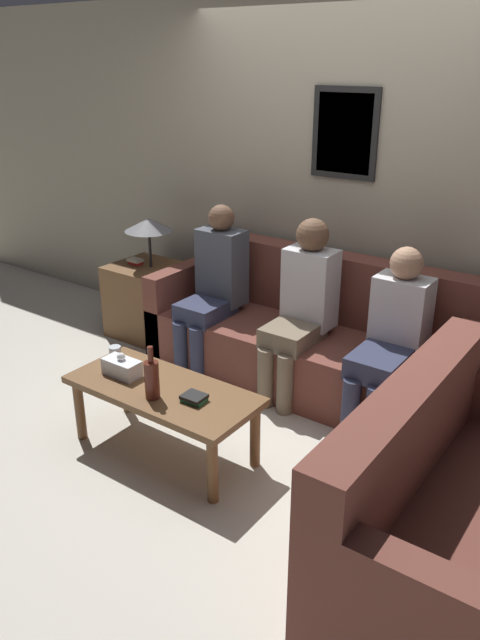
% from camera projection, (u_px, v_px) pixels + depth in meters
% --- Properties ---
extents(ground_plane, '(16.00, 16.00, 0.00)m').
position_uv_depth(ground_plane, '(268.00, 407.00, 4.19)').
color(ground_plane, beige).
extents(wall_back, '(9.00, 0.08, 2.60)m').
position_uv_depth(wall_back, '(344.00, 192.00, 4.37)').
color(wall_back, '#9E937F').
rests_on(wall_back, ground_plane).
extents(couch_main, '(2.30, 0.81, 0.91)m').
position_uv_depth(couch_main, '(307.00, 340.00, 4.44)').
color(couch_main, brown).
rests_on(couch_main, ground_plane).
extents(couch_side, '(0.81, 1.64, 0.91)m').
position_uv_depth(couch_side, '(453.00, 516.00, 2.74)').
color(couch_side, brown).
rests_on(couch_side, ground_plane).
extents(coffee_table, '(1.15, 0.51, 0.43)m').
position_uv_depth(coffee_table, '(163.00, 396.00, 3.59)').
color(coffee_table, brown).
rests_on(coffee_table, ground_plane).
extents(side_table_with_lamp, '(0.54, 0.54, 1.00)m').
position_uv_depth(side_table_with_lamp, '(147.00, 294.00, 5.19)').
color(side_table_with_lamp, brown).
rests_on(side_table_with_lamp, ground_plane).
extents(wine_bottle, '(0.08, 0.08, 0.31)m').
position_uv_depth(wine_bottle, '(152.00, 379.00, 3.42)').
color(wine_bottle, '#562319').
rests_on(wine_bottle, coffee_table).
extents(drinking_glass, '(0.07, 0.07, 0.10)m').
position_uv_depth(drinking_glass, '(115.00, 354.00, 3.86)').
color(drinking_glass, silver).
rests_on(drinking_glass, coffee_table).
extents(book_stack, '(0.14, 0.11, 0.04)m').
position_uv_depth(book_stack, '(194.00, 398.00, 3.42)').
color(book_stack, '#237547').
rests_on(book_stack, coffee_table).
extents(tissue_box, '(0.23, 0.12, 0.15)m').
position_uv_depth(tissue_box, '(122.00, 367.00, 3.68)').
color(tissue_box, silver).
rests_on(tissue_box, coffee_table).
extents(person_left, '(0.34, 0.57, 1.21)m').
position_uv_depth(person_left, '(214.00, 283.00, 4.56)').
color(person_left, '#2D334C').
rests_on(person_left, ground_plane).
extents(person_middle, '(0.34, 0.58, 1.21)m').
position_uv_depth(person_middle, '(302.00, 303.00, 4.16)').
color(person_middle, '#756651').
rests_on(person_middle, ground_plane).
extents(person_right, '(0.34, 0.64, 1.13)m').
position_uv_depth(person_right, '(391.00, 334.00, 3.81)').
color(person_right, '#2D334C').
rests_on(person_right, ground_plane).
extents(teddy_bear, '(0.21, 0.21, 0.33)m').
position_uv_depth(teddy_bear, '(316.00, 507.00, 3.05)').
color(teddy_bear, '#A87A51').
rests_on(teddy_bear, ground_plane).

